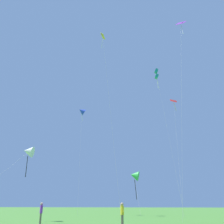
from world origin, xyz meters
name	(u,v)px	position (x,y,z in m)	size (l,w,h in m)	color
kite_teal_box	(157,74)	(2.00, 36.92, 24.29)	(2.80, 5.45, 25.43)	teal
kite_yellow_diamond	(104,48)	(-4.94, 24.54, 22.75)	(3.55, 4.65, 25.54)	yellow
kite_white_distant	(28,151)	(-13.49, 22.09, 7.63)	(2.19, 10.32, 8.39)	white
kite_red_high	(174,107)	(4.70, 39.49, 18.56)	(1.24, 7.12, 20.40)	red
kite_purple_streamer	(181,31)	(6.35, 28.52, 26.84)	(3.67, 6.99, 29.22)	purple
kite_blue_delta	(82,111)	(-13.79, 40.99, 19.84)	(3.57, 7.69, 20.76)	blue
kite_green_small	(134,176)	(-2.90, 38.35, 6.29)	(2.19, 5.42, 7.25)	green
person_with_spool	(41,211)	(-8.79, 17.66, 1.09)	(0.46, 0.49, 1.82)	#665B4C
person_in_blue_jacket	(122,212)	(-0.97, 15.83, 1.07)	(0.38, 0.53, 1.78)	#665B4C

